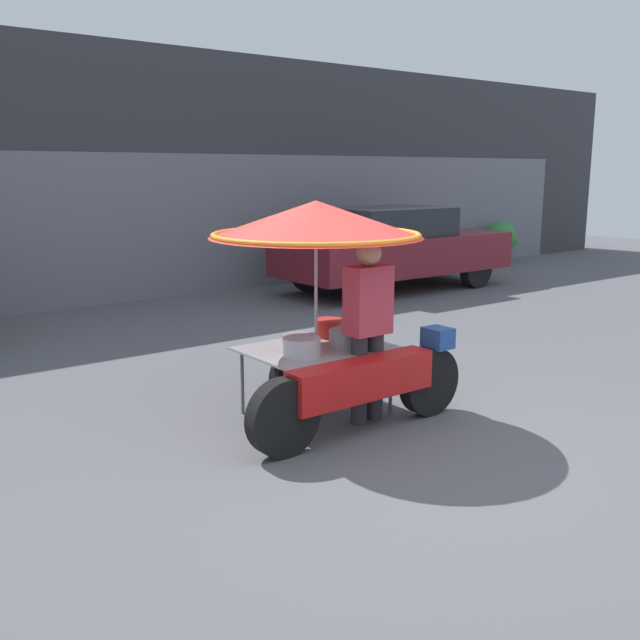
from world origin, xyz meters
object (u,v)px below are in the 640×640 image
Objects in this scene: vendor_motorcycle_cart at (323,255)px; parked_car at (393,247)px; vendor_person at (368,323)px; potted_plant at (500,239)px.

vendor_motorcycle_cart reaches higher than parked_car.
vendor_person is 11.33m from potted_plant.
vendor_motorcycle_cart reaches higher than potted_plant.
parked_car is (4.91, 4.94, -0.09)m from vendor_person.
vendor_motorcycle_cart is at bearing -148.89° from potted_plant.
vendor_person is (0.23, -0.33, -0.56)m from vendor_motorcycle_cart.
parked_car is (5.13, 4.61, -0.65)m from vendor_motorcycle_cart.
parked_car is 4.49× the size of potted_plant.
vendor_person is at bearing -134.81° from parked_car.
vendor_motorcycle_cart is at bearing -138.07° from parked_car.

